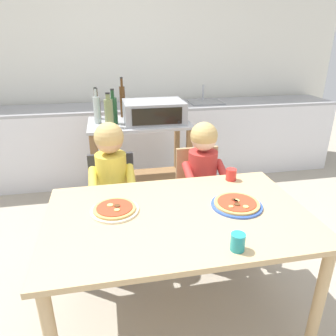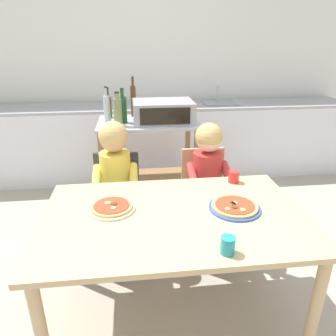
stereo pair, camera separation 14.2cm
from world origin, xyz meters
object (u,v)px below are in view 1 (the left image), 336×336
Objects in this scene: dining_table at (178,228)px; child_in_red_shirt at (205,173)px; pizza_plate_blue_rimmed at (237,204)px; bottle_slim_sauce at (97,109)px; bottle_dark_olive_oil at (97,107)px; bottle_squat_spirits at (113,110)px; bottle_tall_green_wine at (109,112)px; drinking_cup_teal at (238,242)px; dining_chair_left at (114,200)px; child_in_yellow_shirt at (112,179)px; kitchen_island_cart at (140,153)px; drinking_cup_red at (231,175)px; dining_chair_right at (199,191)px; pizza_plate_cream at (115,209)px; toaster_oven at (154,112)px; bottle_brown_beer at (123,101)px.

dining_table is 0.71m from child_in_red_shirt.
bottle_slim_sauce is at bearing 119.21° from pizza_plate_blue_rimmed.
bottle_slim_sauce is at bearing -89.13° from bottle_dark_olive_oil.
bottle_slim_sauce is 1.60m from pizza_plate_blue_rimmed.
bottle_squat_spirits is at bearing 130.26° from child_in_red_shirt.
bottle_tall_green_wine is 0.35m from bottle_dark_olive_oil.
drinking_cup_teal is at bearing -62.13° from dining_table.
dining_chair_left is 0.78× the size of child_in_red_shirt.
child_in_yellow_shirt is at bearing 118.81° from drinking_cup_teal.
bottle_squat_spirits reaches higher than drinking_cup_teal.
bottle_tall_green_wine is 1.35m from dining_table.
kitchen_island_cart reaches higher than drinking_cup_teal.
bottle_slim_sauce reaches higher than drinking_cup_red.
bottle_tall_green_wine is 0.36× the size of dining_chair_right.
dining_chair_right reaches higher than pizza_plate_blue_rimmed.
bottle_squat_spirits is 1.51m from pizza_plate_blue_rimmed.
bottle_slim_sauce is 1.20× the size of pizza_plate_cream.
bottle_squat_spirits reaches higher than bottle_dark_olive_oil.
drinking_cup_red reaches higher than dining_table.
dining_chair_left is (-0.02, -0.53, -0.56)m from bottle_tall_green_wine.
bottle_slim_sauce is 0.22× the size of dining_table.
kitchen_island_cart is at bearing 77.58° from pizza_plate_cream.
toaster_oven is at bearing 110.01° from child_in_red_shirt.
child_in_yellow_shirt is at bearing 119.36° from dining_table.
kitchen_island_cart is 1.39m from dining_table.
dining_chair_right is at bearing 89.99° from pizza_plate_blue_rimmed.
bottle_tall_green_wine is 3.73× the size of drinking_cup_red.
bottle_squat_spirits is 0.82m from child_in_yellow_shirt.
toaster_oven reaches higher than drinking_cup_teal.
bottle_squat_spirits is 1.44m from dining_table.
bottle_tall_green_wine is 0.72m from child_in_yellow_shirt.
toaster_oven reaches higher than dining_chair_right.
dining_chair_left is at bearing 115.35° from dining_table.
toaster_oven is at bearing -1.33° from bottle_squat_spirits.
toaster_oven reaches higher than pizza_plate_blue_rimmed.
child_in_yellow_shirt is at bearing -94.53° from bottle_squat_spirits.
dining_chair_right is (0.63, -0.62, -0.56)m from bottle_squat_spirits.
dining_table is 17.25× the size of drinking_cup_teal.
bottle_tall_green_wine is 0.96× the size of bottle_squat_spirits.
pizza_plate_cream is at bearing -90.87° from bottle_tall_green_wine.
bottle_brown_beer is 1.67m from dining_table.
bottle_brown_beer reaches higher than dining_chair_right.
kitchen_island_cart reaches higher than drinking_cup_red.
bottle_brown_beer is 1.28× the size of bottle_tall_green_wine.
pizza_plate_blue_rimmed is (0.69, -0.08, 0.00)m from pizza_plate_cream.
bottle_squat_spirits is at bearing 84.66° from dining_chair_left.
dining_chair_right is 0.77m from pizza_plate_blue_rimmed.
bottle_slim_sauce reaches higher than dining_chair_right.
bottle_squat_spirits reaches higher than kitchen_island_cart.
bottle_dark_olive_oil is 0.27× the size of child_in_red_shirt.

